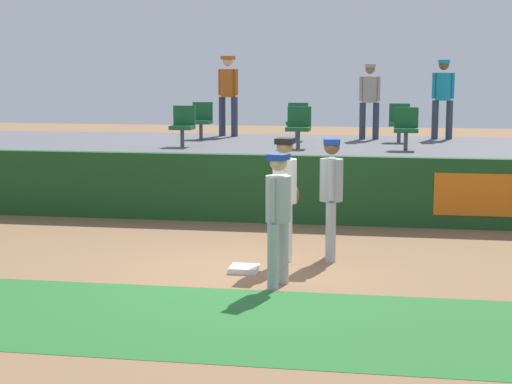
{
  "coord_description": "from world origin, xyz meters",
  "views": [
    {
      "loc": [
        2.08,
        -11.28,
        2.87
      ],
      "look_at": [
        -0.04,
        1.14,
        1.0
      ],
      "focal_mm": 58.8,
      "sensor_mm": 36.0,
      "label": 1
    }
  ],
  "objects_px": {
    "player_coach_visitor": "(278,210)",
    "spectator_capped": "(228,90)",
    "first_base": "(244,269)",
    "seat_back_left": "(202,119)",
    "seat_back_right": "(399,121)",
    "seat_front_center": "(299,125)",
    "seat_front_right": "(406,126)",
    "seat_front_left": "(183,124)",
    "spectator_casual": "(443,93)",
    "player_fielder_home": "(285,192)",
    "player_runner_visitor": "(331,190)",
    "seat_back_center": "(297,120)",
    "spectator_hooded": "(370,96)"
  },
  "relations": [
    {
      "from": "seat_back_center",
      "to": "player_coach_visitor",
      "type": "bearing_deg",
      "value": -84.9
    },
    {
      "from": "seat_front_left",
      "to": "spectator_hooded",
      "type": "bearing_deg",
      "value": 33.46
    },
    {
      "from": "first_base",
      "to": "seat_front_right",
      "type": "relative_size",
      "value": 0.48
    },
    {
      "from": "player_fielder_home",
      "to": "seat_back_right",
      "type": "distance_m",
      "value": 6.76
    },
    {
      "from": "seat_back_right",
      "to": "player_fielder_home",
      "type": "bearing_deg",
      "value": -103.95
    },
    {
      "from": "seat_front_left",
      "to": "spectator_casual",
      "type": "height_order",
      "value": "spectator_casual"
    },
    {
      "from": "seat_front_left",
      "to": "spectator_capped",
      "type": "relative_size",
      "value": 0.45
    },
    {
      "from": "first_base",
      "to": "spectator_hooded",
      "type": "distance_m",
      "value": 8.19
    },
    {
      "from": "player_coach_visitor",
      "to": "spectator_hooded",
      "type": "relative_size",
      "value": 1.04
    },
    {
      "from": "seat_back_center",
      "to": "seat_back_right",
      "type": "bearing_deg",
      "value": -0.0
    },
    {
      "from": "first_base",
      "to": "player_coach_visitor",
      "type": "relative_size",
      "value": 0.23
    },
    {
      "from": "player_fielder_home",
      "to": "seat_front_center",
      "type": "xyz_separation_m",
      "value": [
        -0.37,
        4.73,
        0.66
      ]
    },
    {
      "from": "player_fielder_home",
      "to": "first_base",
      "type": "bearing_deg",
      "value": -34.93
    },
    {
      "from": "seat_back_left",
      "to": "seat_front_left",
      "type": "bearing_deg",
      "value": -88.83
    },
    {
      "from": "first_base",
      "to": "player_fielder_home",
      "type": "bearing_deg",
      "value": 48.86
    },
    {
      "from": "player_runner_visitor",
      "to": "seat_front_left",
      "type": "xyz_separation_m",
      "value": [
        -3.41,
        4.34,
        0.67
      ]
    },
    {
      "from": "spectator_capped",
      "to": "seat_back_right",
      "type": "bearing_deg",
      "value": -174.92
    },
    {
      "from": "spectator_capped",
      "to": "seat_front_left",
      "type": "bearing_deg",
      "value": 101.0
    },
    {
      "from": "player_coach_visitor",
      "to": "seat_back_right",
      "type": "xyz_separation_m",
      "value": [
        1.54,
        7.82,
        0.71
      ]
    },
    {
      "from": "seat_back_right",
      "to": "seat_front_right",
      "type": "distance_m",
      "value": 1.8
    },
    {
      "from": "player_coach_visitor",
      "to": "seat_back_left",
      "type": "bearing_deg",
      "value": -142.17
    },
    {
      "from": "first_base",
      "to": "seat_back_center",
      "type": "height_order",
      "value": "seat_back_center"
    },
    {
      "from": "seat_back_right",
      "to": "spectator_casual",
      "type": "bearing_deg",
      "value": 45.79
    },
    {
      "from": "seat_front_center",
      "to": "seat_front_right",
      "type": "xyz_separation_m",
      "value": [
        2.13,
        -0.0,
        -0.0
      ]
    },
    {
      "from": "player_runner_visitor",
      "to": "seat_back_right",
      "type": "bearing_deg",
      "value": 166.49
    },
    {
      "from": "first_base",
      "to": "seat_back_left",
      "type": "xyz_separation_m",
      "value": [
        -2.3,
        7.11,
        1.69
      ]
    },
    {
      "from": "seat_front_left",
      "to": "seat_front_right",
      "type": "xyz_separation_m",
      "value": [
        4.52,
        0.0,
        0.0
      ]
    },
    {
      "from": "spectator_hooded",
      "to": "spectator_capped",
      "type": "distance_m",
      "value": 3.35
    },
    {
      "from": "player_coach_visitor",
      "to": "seat_front_left",
      "type": "bearing_deg",
      "value": -137.09
    },
    {
      "from": "player_runner_visitor",
      "to": "player_coach_visitor",
      "type": "distance_m",
      "value": 1.77
    },
    {
      "from": "player_coach_visitor",
      "to": "spectator_capped",
      "type": "xyz_separation_m",
      "value": [
        -2.47,
        8.8,
        1.33
      ]
    },
    {
      "from": "player_coach_visitor",
      "to": "seat_back_right",
      "type": "relative_size",
      "value": 2.1
    },
    {
      "from": "player_runner_visitor",
      "to": "seat_back_center",
      "type": "bearing_deg",
      "value": -172.91
    },
    {
      "from": "player_coach_visitor",
      "to": "first_base",
      "type": "bearing_deg",
      "value": -122.76
    },
    {
      "from": "player_runner_visitor",
      "to": "seat_back_center",
      "type": "xyz_separation_m",
      "value": [
        -1.26,
        6.14,
        0.67
      ]
    },
    {
      "from": "first_base",
      "to": "player_fielder_home",
      "type": "height_order",
      "value": "player_fielder_home"
    },
    {
      "from": "player_runner_visitor",
      "to": "spectator_capped",
      "type": "bearing_deg",
      "value": -161.44
    },
    {
      "from": "player_fielder_home",
      "to": "player_runner_visitor",
      "type": "distance_m",
      "value": 0.75
    },
    {
      "from": "player_fielder_home",
      "to": "seat_back_right",
      "type": "xyz_separation_m",
      "value": [
        1.62,
        6.53,
        0.65
      ]
    },
    {
      "from": "seat_front_left",
      "to": "spectator_casual",
      "type": "xyz_separation_m",
      "value": [
        5.35,
        2.79,
        0.57
      ]
    },
    {
      "from": "player_coach_visitor",
      "to": "seat_back_left",
      "type": "xyz_separation_m",
      "value": [
        -2.89,
        7.82,
        0.71
      ]
    },
    {
      "from": "seat_back_center",
      "to": "seat_back_left",
      "type": "xyz_separation_m",
      "value": [
        -2.19,
        0.0,
        0.0
      ]
    },
    {
      "from": "seat_front_left",
      "to": "seat_front_right",
      "type": "height_order",
      "value": "same"
    },
    {
      "from": "spectator_capped",
      "to": "seat_back_left",
      "type": "bearing_deg",
      "value": 85.67
    },
    {
      "from": "player_fielder_home",
      "to": "spectator_casual",
      "type": "height_order",
      "value": "spectator_casual"
    },
    {
      "from": "seat_front_center",
      "to": "spectator_casual",
      "type": "bearing_deg",
      "value": 43.36
    },
    {
      "from": "player_fielder_home",
      "to": "seat_back_right",
      "type": "bearing_deg",
      "value": 172.27
    },
    {
      "from": "player_runner_visitor",
      "to": "spectator_casual",
      "type": "bearing_deg",
      "value": 160.32
    },
    {
      "from": "player_coach_visitor",
      "to": "seat_front_left",
      "type": "relative_size",
      "value": 2.1
    },
    {
      "from": "seat_back_left",
      "to": "seat_back_right",
      "type": "bearing_deg",
      "value": -0.0
    }
  ]
}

